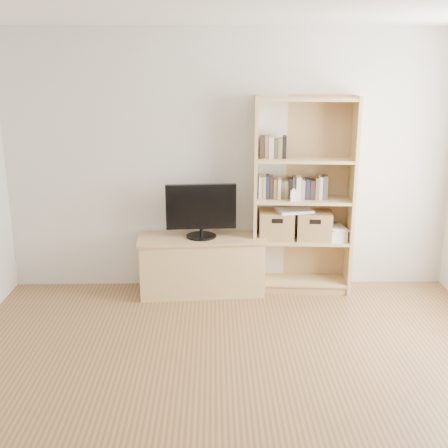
{
  "coord_description": "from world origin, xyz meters",
  "views": [
    {
      "loc": [
        -0.16,
        -3.08,
        2.25
      ],
      "look_at": [
        -0.07,
        1.9,
        0.83
      ],
      "focal_mm": 45.0,
      "sensor_mm": 36.0,
      "label": 1
    }
  ],
  "objects_px": {
    "television": "(201,211)",
    "tv_stand": "(202,266)",
    "baby_monitor": "(293,196)",
    "bookshelf": "(303,197)",
    "basket_right": "(314,226)",
    "laptop": "(294,210)",
    "basket_left": "(276,225)"
  },
  "relations": [
    {
      "from": "television",
      "to": "tv_stand",
      "type": "bearing_deg",
      "value": 0.0
    },
    {
      "from": "television",
      "to": "baby_monitor",
      "type": "bearing_deg",
      "value": -6.66
    },
    {
      "from": "bookshelf",
      "to": "basket_right",
      "type": "xyz_separation_m",
      "value": [
        0.12,
        -0.01,
        -0.3
      ]
    },
    {
      "from": "bookshelf",
      "to": "laptop",
      "type": "distance_m",
      "value": 0.16
    },
    {
      "from": "television",
      "to": "basket_left",
      "type": "relative_size",
      "value": 2.02
    },
    {
      "from": "tv_stand",
      "to": "baby_monitor",
      "type": "distance_m",
      "value": 1.16
    },
    {
      "from": "bookshelf",
      "to": "basket_left",
      "type": "relative_size",
      "value": 5.73
    },
    {
      "from": "basket_left",
      "to": "basket_right",
      "type": "relative_size",
      "value": 1.01
    },
    {
      "from": "tv_stand",
      "to": "bookshelf",
      "type": "xyz_separation_m",
      "value": [
        1.02,
        0.06,
        0.7
      ]
    },
    {
      "from": "tv_stand",
      "to": "television",
      "type": "xyz_separation_m",
      "value": [
        0.0,
        0.0,
        0.58
      ]
    },
    {
      "from": "baby_monitor",
      "to": "laptop",
      "type": "relative_size",
      "value": 0.31
    },
    {
      "from": "basket_left",
      "to": "basket_right",
      "type": "height_order",
      "value": "basket_left"
    },
    {
      "from": "bookshelf",
      "to": "basket_left",
      "type": "bearing_deg",
      "value": -178.81
    },
    {
      "from": "baby_monitor",
      "to": "laptop",
      "type": "xyz_separation_m",
      "value": [
        0.03,
        0.1,
        -0.17
      ]
    },
    {
      "from": "television",
      "to": "laptop",
      "type": "height_order",
      "value": "television"
    },
    {
      "from": "basket_right",
      "to": "basket_left",
      "type": "bearing_deg",
      "value": -177.31
    },
    {
      "from": "bookshelf",
      "to": "basket_left",
      "type": "xyz_separation_m",
      "value": [
        -0.26,
        0.01,
        -0.3
      ]
    },
    {
      "from": "basket_left",
      "to": "laptop",
      "type": "distance_m",
      "value": 0.24
    },
    {
      "from": "basket_right",
      "to": "laptop",
      "type": "distance_m",
      "value": 0.26
    },
    {
      "from": "baby_monitor",
      "to": "basket_left",
      "type": "distance_m",
      "value": 0.37
    },
    {
      "from": "television",
      "to": "laptop",
      "type": "xyz_separation_m",
      "value": [
        0.93,
        0.05,
        -0.02
      ]
    },
    {
      "from": "baby_monitor",
      "to": "bookshelf",
      "type": "bearing_deg",
      "value": 33.53
    },
    {
      "from": "basket_left",
      "to": "television",
      "type": "bearing_deg",
      "value": -172.43
    },
    {
      "from": "basket_right",
      "to": "television",
      "type": "bearing_deg",
      "value": -171.04
    },
    {
      "from": "laptop",
      "to": "basket_right",
      "type": "bearing_deg",
      "value": -15.36
    },
    {
      "from": "bookshelf",
      "to": "basket_right",
      "type": "distance_m",
      "value": 0.32
    },
    {
      "from": "television",
      "to": "basket_right",
      "type": "xyz_separation_m",
      "value": [
        1.14,
        0.04,
        -0.17
      ]
    },
    {
      "from": "bookshelf",
      "to": "television",
      "type": "relative_size",
      "value": 2.84
    },
    {
      "from": "bookshelf",
      "to": "basket_right",
      "type": "relative_size",
      "value": 5.79
    },
    {
      "from": "baby_monitor",
      "to": "tv_stand",
      "type": "bearing_deg",
      "value": 169.82
    },
    {
      "from": "basket_left",
      "to": "tv_stand",
      "type": "bearing_deg",
      "value": -172.43
    },
    {
      "from": "tv_stand",
      "to": "television",
      "type": "distance_m",
      "value": 0.58
    }
  ]
}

